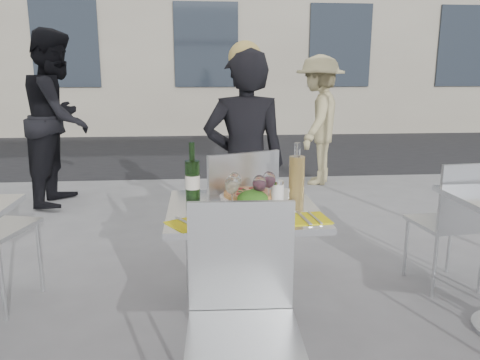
{
  "coord_description": "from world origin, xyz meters",
  "views": [
    {
      "loc": [
        -0.21,
        -2.17,
        1.38
      ],
      "look_at": [
        0.0,
        0.15,
        0.85
      ],
      "focal_mm": 35.0,
      "sensor_mm": 36.0,
      "label": 1
    }
  ],
  "objects": [
    {
      "name": "ground",
      "position": [
        0.0,
        0.0,
        0.0
      ],
      "size": [
        80.0,
        80.0,
        0.0
      ],
      "primitive_type": "plane",
      "color": "slate"
    },
    {
      "name": "street_asphalt",
      "position": [
        0.0,
        6.5,
        0.0
      ],
      "size": [
        24.0,
        5.0,
        0.0
      ],
      "primitive_type": "cube",
      "color": "black",
      "rests_on": "ground"
    },
    {
      "name": "main_table",
      "position": [
        0.0,
        0.0,
        0.54
      ],
      "size": [
        0.72,
        0.72,
        0.75
      ],
      "color": "#B7BABF",
      "rests_on": "ground"
    },
    {
      "name": "chair_far",
      "position": [
        -0.01,
        0.44,
        0.57
      ],
      "size": [
        0.58,
        0.58,
        0.96
      ],
      "rotation": [
        0.0,
        0.0,
        3.54
      ],
      "color": "silver",
      "rests_on": "ground"
    },
    {
      "name": "chair_near",
      "position": [
        -0.06,
        -0.57,
        0.54
      ],
      "size": [
        0.43,
        0.44,
        0.91
      ],
      "rotation": [
        0.0,
        0.0,
        -0.04
      ],
      "color": "silver",
      "rests_on": "ground"
    },
    {
      "name": "side_chair_rfar",
      "position": [
        1.4,
        0.52,
        0.51
      ],
      "size": [
        0.43,
        0.44,
        0.86
      ],
      "rotation": [
        0.0,
        0.0,
        3.25
      ],
      "color": "silver",
      "rests_on": "ground"
    },
    {
      "name": "woman_diner",
      "position": [
        0.11,
        0.95,
        0.77
      ],
      "size": [
        0.57,
        0.38,
        1.54
      ],
      "primitive_type": "imported",
      "rotation": [
        0.0,
        0.0,
        3.15
      ],
      "color": "black",
      "rests_on": "ground"
    },
    {
      "name": "pedestrian_a",
      "position": [
        -1.69,
        2.97,
        0.92
      ],
      "size": [
        0.74,
        0.93,
        1.84
      ],
      "primitive_type": "imported",
      "rotation": [
        0.0,
        0.0,
        1.52
      ],
      "color": "black",
      "rests_on": "ground"
    },
    {
      "name": "pedestrian_b",
      "position": [
        1.3,
        3.63,
        0.81
      ],
      "size": [
        0.98,
        1.2,
        1.61
      ],
      "primitive_type": "imported",
      "rotation": [
        0.0,
        0.0,
        4.27
      ],
      "color": "tan",
      "rests_on": "ground"
    },
    {
      "name": "pizza_near",
      "position": [
        -0.01,
        -0.16,
        0.76
      ],
      "size": [
        0.31,
        0.31,
        0.02
      ],
      "color": "#B98848",
      "rests_on": "main_table"
    },
    {
      "name": "pizza_far",
      "position": [
        0.05,
        0.17,
        0.77
      ],
      "size": [
        0.3,
        0.3,
        0.03
      ],
      "color": "white",
      "rests_on": "main_table"
    },
    {
      "name": "salad_plate",
      "position": [
        0.05,
        -0.02,
        0.79
      ],
      "size": [
        0.22,
        0.22,
        0.09
      ],
      "color": "white",
      "rests_on": "main_table"
    },
    {
      "name": "wine_bottle",
      "position": [
        -0.24,
        0.17,
        0.86
      ],
      "size": [
        0.08,
        0.08,
        0.29
      ],
      "color": "#244C1C",
      "rests_on": "main_table"
    },
    {
      "name": "carafe",
      "position": [
        0.29,
        0.14,
        0.87
      ],
      "size": [
        0.08,
        0.08,
        0.29
      ],
      "color": "tan",
      "rests_on": "main_table"
    },
    {
      "name": "sugar_shaker",
      "position": [
        0.18,
        0.09,
        0.8
      ],
      "size": [
        0.06,
        0.06,
        0.11
      ],
      "color": "white",
      "rests_on": "main_table"
    },
    {
      "name": "wineglass_white_a",
      "position": [
        -0.05,
        -0.02,
        0.86
      ],
      "size": [
        0.07,
        0.07,
        0.16
      ],
      "color": "white",
      "rests_on": "main_table"
    },
    {
      "name": "wineglass_white_b",
      "position": [
        -0.03,
        0.07,
        0.86
      ],
      "size": [
        0.07,
        0.07,
        0.16
      ],
      "color": "white",
      "rests_on": "main_table"
    },
    {
      "name": "wineglass_red_a",
      "position": [
        0.08,
        -0.0,
        0.86
      ],
      "size": [
        0.07,
        0.07,
        0.16
      ],
      "color": "white",
      "rests_on": "main_table"
    },
    {
      "name": "wineglass_red_b",
      "position": [
        0.14,
        0.08,
        0.86
      ],
      "size": [
        0.07,
        0.07,
        0.16
      ],
      "color": "white",
      "rests_on": "main_table"
    },
    {
      "name": "napkin_left",
      "position": [
        -0.24,
        -0.24,
        0.75
      ],
      "size": [
        0.25,
        0.25,
        0.01
      ],
      "rotation": [
        0.0,
        0.0,
        0.54
      ],
      "color": "#FFFA16",
      "rests_on": "main_table"
    },
    {
      "name": "napkin_right",
      "position": [
        0.27,
        -0.21,
        0.75
      ],
      "size": [
        0.2,
        0.2,
        0.01
      ],
      "rotation": [
        0.0,
        0.0,
        0.09
      ],
      "color": "#FFFA16",
      "rests_on": "main_table"
    }
  ]
}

